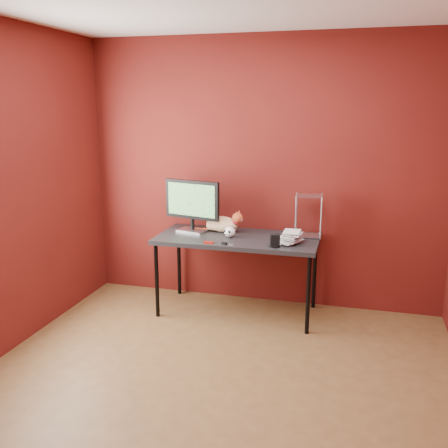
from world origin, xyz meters
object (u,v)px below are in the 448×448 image
(cat, at_px, (223,224))
(skull_mug, at_px, (230,232))
(monitor, at_px, (192,203))
(speaker, at_px, (275,241))
(desk, at_px, (238,242))
(book_stack, at_px, (285,176))

(cat, bearing_deg, skull_mug, -45.34)
(monitor, height_order, skull_mug, monitor)
(monitor, relative_size, speaker, 5.00)
(desk, bearing_deg, monitor, 170.45)
(monitor, bearing_deg, book_stack, 4.44)
(book_stack, bearing_deg, speaker, -105.08)
(cat, height_order, skull_mug, cat)
(monitor, xyz_separation_m, cat, (0.28, 0.07, -0.20))
(desk, distance_m, book_stack, 0.78)
(cat, bearing_deg, monitor, -154.69)
(skull_mug, relative_size, book_stack, 0.09)
(cat, xyz_separation_m, book_stack, (0.62, -0.20, 0.52))
(cat, bearing_deg, desk, -26.15)
(speaker, bearing_deg, book_stack, 56.49)
(desk, distance_m, speaker, 0.47)
(speaker, distance_m, book_stack, 0.58)
(desk, distance_m, skull_mug, 0.13)
(desk, relative_size, speaker, 13.13)
(monitor, xyz_separation_m, book_stack, (0.91, -0.14, 0.32))
(desk, relative_size, book_stack, 1.26)
(desk, distance_m, monitor, 0.58)
(skull_mug, xyz_separation_m, book_stack, (0.50, -0.02, 0.54))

